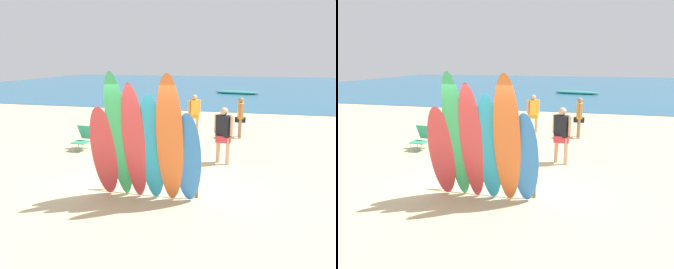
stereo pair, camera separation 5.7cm
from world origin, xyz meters
The scene contains 15 objects.
ground centered at (0.00, 14.00, 0.00)m, with size 60.00×60.00×0.00m, color #D3BC8C.
ocean_water centered at (0.00, 32.37, 0.01)m, with size 60.00×40.00×0.02m, color #235B7F.
surfboard_rack centered at (0.00, 0.00, 0.51)m, with size 2.18×0.07×0.67m.
surfboard_red_0 centered at (-0.89, -0.50, 1.03)m, with size 0.57×0.07×2.11m, color #D13D42.
surfboard_green_1 centered at (-0.52, -0.55, 1.38)m, with size 0.49×0.07×2.84m, color #38B266.
surfboard_red_2 centered at (-0.18, -0.55, 1.27)m, with size 0.49×0.07×2.61m, color #D13D42.
surfboard_teal_3 centered at (0.18, -0.49, 1.17)m, with size 0.52×0.06×2.40m, color #289EC6.
surfboard_orange_4 centered at (0.57, -0.58, 1.37)m, with size 0.54×0.07×2.82m, color orange.
surfboard_blue_5 centered at (0.91, -0.41, 0.99)m, with size 0.54×0.07×2.02m, color #337AD1.
beachgoer_photographing centered at (1.32, 2.68, 0.94)m, with size 0.56×0.38×1.64m.
beachgoer_midbeach centered at (-1.15, 3.15, 0.91)m, with size 0.41×0.51×1.58m.
beachgoer_by_water centered at (1.61, 6.20, 0.89)m, with size 0.40×0.58×1.55m.
beachgoer_near_rack centered at (-0.24, 6.61, 0.90)m, with size 0.47×0.42×1.56m.
beach_chair_red centered at (-3.31, 3.06, 0.43)m, with size 0.55×0.74×0.81m.
distant_boat centered at (0.50, 22.88, 0.14)m, with size 3.87×1.37×0.30m.
Camera 1 is at (2.19, -6.93, 2.97)m, focal length 36.60 mm.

